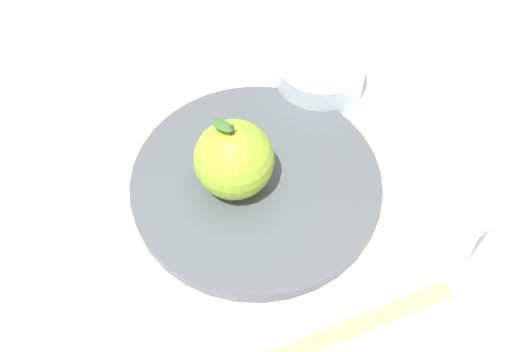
% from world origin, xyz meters
% --- Properties ---
extents(ground_plane, '(2.40, 2.40, 0.00)m').
position_xyz_m(ground_plane, '(0.00, 0.00, 0.00)').
color(ground_plane, silver).
extents(dinner_plate, '(0.27, 0.27, 0.02)m').
position_xyz_m(dinner_plate, '(0.02, -0.02, 0.01)').
color(dinner_plate, '#4C5156').
rests_on(dinner_plate, ground_plane).
extents(apple, '(0.08, 0.08, 0.09)m').
position_xyz_m(apple, '(0.04, -0.01, 0.06)').
color(apple, '#8CB22D').
rests_on(apple, dinner_plate).
extents(side_bowl, '(0.11, 0.11, 0.04)m').
position_xyz_m(side_bowl, '(-0.00, -0.18, 0.03)').
color(side_bowl, silver).
rests_on(side_bowl, ground_plane).
extents(knife, '(0.18, 0.16, 0.01)m').
position_xyz_m(knife, '(-0.09, 0.12, 0.00)').
color(knife, '#D8B766').
rests_on(knife, ground_plane).
extents(spoon, '(0.15, 0.14, 0.01)m').
position_xyz_m(spoon, '(-0.16, 0.11, 0.01)').
color(spoon, silver).
rests_on(spoon, ground_plane).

